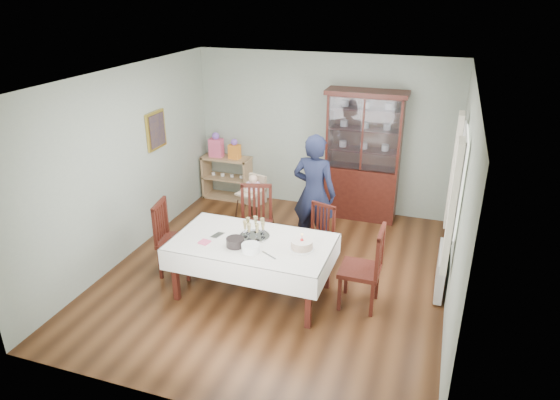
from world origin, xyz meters
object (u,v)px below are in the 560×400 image
at_px(chair_far_right, 316,248).
at_px(chair_end_left, 177,252).
at_px(dining_table, 253,267).
at_px(china_cabinet, 363,154).
at_px(chair_end_right, 361,283).
at_px(birthday_cake, 302,245).
at_px(gift_bag_orange, 234,150).
at_px(gift_bag_pink, 216,146).
at_px(woman, 314,193).
at_px(champagne_tray, 254,232).
at_px(chair_far_left, 256,236).
at_px(sideboard, 227,178).
at_px(high_chair, 254,210).

bearing_deg(chair_far_right, chair_end_left, -138.36).
distance_m(dining_table, chair_far_right, 1.12).
xyz_separation_m(china_cabinet, chair_end_left, (-2.06, -2.65, -0.81)).
relative_size(chair_far_right, chair_end_right, 0.83).
bearing_deg(dining_table, chair_far_right, 58.36).
distance_m(birthday_cake, gift_bag_orange, 3.49).
relative_size(chair_end_left, birthday_cake, 3.40).
distance_m(chair_far_right, gift_bag_pink, 3.11).
height_order(woman, gift_bag_orange, woman).
height_order(china_cabinet, birthday_cake, china_cabinet).
bearing_deg(chair_far_right, champagne_tray, -108.44).
bearing_deg(woman, champagne_tray, 77.38).
distance_m(chair_far_left, chair_end_right, 1.84).
xyz_separation_m(sideboard, gift_bag_pink, (-0.18, -0.02, 0.60)).
height_order(chair_far_left, chair_far_right, chair_far_left).
xyz_separation_m(chair_end_right, woman, (-0.95, 1.25, 0.58)).
distance_m(china_cabinet, champagne_tray, 2.84).
height_order(sideboard, gift_bag_pink, gift_bag_pink).
xyz_separation_m(china_cabinet, high_chair, (-1.52, -1.12, -0.74)).
relative_size(champagne_tray, gift_bag_orange, 1.05).
bearing_deg(china_cabinet, champagne_tray, -108.35).
xyz_separation_m(chair_far_right, high_chair, (-1.23, 0.72, 0.11)).
bearing_deg(chair_end_right, china_cabinet, -169.31).
xyz_separation_m(high_chair, gift_bag_orange, (-0.80, 1.12, 0.58)).
distance_m(sideboard, gift_bag_orange, 0.59).
relative_size(birthday_cake, gift_bag_orange, 0.84).
bearing_deg(champagne_tray, chair_end_left, 178.37).
bearing_deg(woman, gift_bag_orange, -31.23).
height_order(dining_table, chair_far_left, chair_far_left).
xyz_separation_m(champagne_tray, gift_bag_orange, (-1.43, 2.68, 0.13)).
height_order(dining_table, china_cabinet, china_cabinet).
distance_m(chair_far_right, chair_end_left, 1.95).
xyz_separation_m(sideboard, woman, (2.03, -1.38, 0.50)).
relative_size(china_cabinet, chair_far_right, 2.44).
xyz_separation_m(chair_far_left, chair_end_left, (-0.86, -0.78, -0.00)).
xyz_separation_m(chair_far_left, champagne_tray, (0.31, -0.82, 0.51)).
relative_size(chair_end_left, high_chair, 1.08).
bearing_deg(champagne_tray, china_cabinet, 71.65).
relative_size(chair_end_left, gift_bag_pink, 2.30).
xyz_separation_m(gift_bag_pink, gift_bag_orange, (0.36, -0.00, -0.04)).
xyz_separation_m(sideboard, champagne_tray, (1.61, -2.70, 0.43)).
height_order(gift_bag_pink, gift_bag_orange, gift_bag_pink).
bearing_deg(high_chair, chair_end_left, -93.11).
relative_size(dining_table, gift_bag_orange, 5.48).
bearing_deg(birthday_cake, woman, 99.26).
xyz_separation_m(chair_end_left, chair_end_right, (2.54, 0.04, 0.01)).
relative_size(china_cabinet, chair_end_right, 2.02).
distance_m(sideboard, chair_far_left, 2.30).
relative_size(chair_far_right, chair_end_left, 0.85).
height_order(china_cabinet, chair_end_right, china_cabinet).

